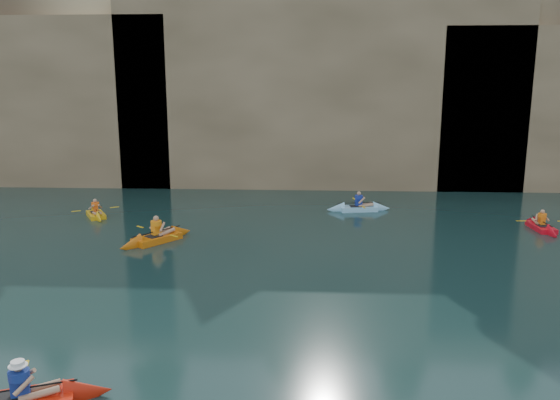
{
  "coord_description": "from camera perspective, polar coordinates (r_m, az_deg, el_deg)",
  "views": [
    {
      "loc": [
        1.44,
        -10.77,
        6.2
      ],
      "look_at": [
        0.61,
        4.34,
        3.0
      ],
      "focal_mm": 35.0,
      "sensor_mm": 36.0,
      "label": 1
    }
  ],
  "objects": [
    {
      "name": "ground",
      "position": [
        12.51,
        -4.1,
        -17.81
      ],
      "size": [
        160.0,
        160.0,
        0.0
      ],
      "primitive_type": "plane",
      "color": "black",
      "rests_on": "ground"
    },
    {
      "name": "cliff",
      "position": [
        40.79,
        1.13,
        11.66
      ],
      "size": [
        70.0,
        16.0,
        12.0
      ],
      "primitive_type": "cube",
      "color": "tan",
      "rests_on": "ground"
    },
    {
      "name": "cliff_slab_center",
      "position": [
        33.37,
        4.17,
        11.05
      ],
      "size": [
        24.0,
        2.4,
        11.4
      ],
      "primitive_type": "cube",
      "color": "#9E845F",
      "rests_on": "ground"
    },
    {
      "name": "sea_cave_center",
      "position": [
        33.48,
        -6.27,
        3.97
      ],
      "size": [
        3.5,
        1.0,
        3.2
      ],
      "primitive_type": "cube",
      "color": "black",
      "rests_on": "ground"
    },
    {
      "name": "sea_cave_east",
      "position": [
        34.05,
        17.73,
        4.71
      ],
      "size": [
        5.0,
        1.0,
        4.5
      ],
      "primitive_type": "cube",
      "color": "black",
      "rests_on": "ground"
    },
    {
      "name": "kayaker_orange",
      "position": [
        22.57,
        -12.74,
        -3.87
      ],
      "size": [
        2.75,
        3.28,
        1.34
      ],
      "rotation": [
        0.0,
        0.0,
        0.93
      ],
      "color": "orange",
      "rests_on": "ground"
    },
    {
      "name": "kayaker_red_far",
      "position": [
        26.44,
        25.62,
        -2.51
      ],
      "size": [
        2.21,
        3.04,
        1.11
      ],
      "rotation": [
        0.0,
        0.0,
        1.6
      ],
      "color": "red",
      "rests_on": "ground"
    },
    {
      "name": "kayaker_yellow",
      "position": [
        27.55,
        -18.68,
        -1.41
      ],
      "size": [
        1.96,
        2.65,
        1.1
      ],
      "rotation": [
        0.0,
        0.0,
        -1.03
      ],
      "color": "#EAAF13",
      "rests_on": "ground"
    },
    {
      "name": "kayaker_ltblue_mid",
      "position": [
        27.63,
        8.2,
        -0.82
      ],
      "size": [
        3.31,
        2.41,
        1.23
      ],
      "rotation": [
        0.0,
        0.0,
        0.16
      ],
      "color": "#96D9FB",
      "rests_on": "ground"
    }
  ]
}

